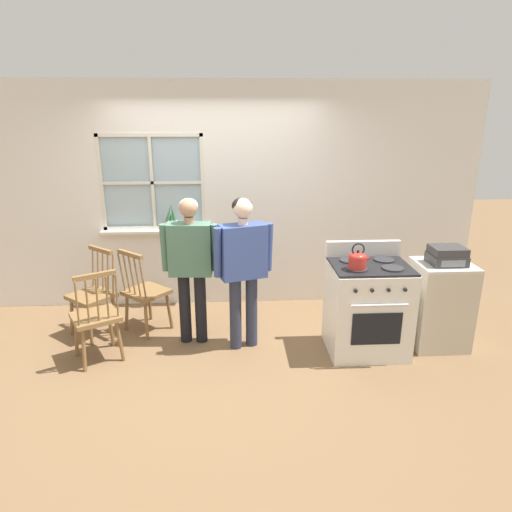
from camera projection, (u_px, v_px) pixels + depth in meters
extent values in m
plane|color=brown|center=(216.00, 356.00, 4.59)|extent=(16.00, 16.00, 0.00)
cube|color=white|center=(22.00, 200.00, 5.38)|extent=(1.84, 0.06, 2.70)
cube|color=white|center=(342.00, 196.00, 5.59)|extent=(3.33, 0.06, 2.70)
cube|color=white|center=(158.00, 266.00, 5.73)|extent=(1.23, 0.06, 0.97)
cube|color=white|center=(147.00, 106.00, 5.14)|extent=(1.23, 0.06, 0.59)
cube|color=silver|center=(155.00, 232.00, 5.51)|extent=(1.29, 0.10, 0.03)
cube|color=#9EB7C6|center=(153.00, 182.00, 5.41)|extent=(1.17, 0.01, 1.08)
cube|color=silver|center=(152.00, 183.00, 5.39)|extent=(0.04, 0.02, 1.14)
cube|color=silver|center=(152.00, 183.00, 5.39)|extent=(1.23, 0.02, 0.04)
cube|color=silver|center=(101.00, 183.00, 5.35)|extent=(0.04, 0.03, 1.14)
cube|color=silver|center=(203.00, 182.00, 5.42)|extent=(0.04, 0.03, 1.14)
cube|color=silver|center=(149.00, 135.00, 5.22)|extent=(1.23, 0.03, 0.04)
cube|color=silver|center=(155.00, 228.00, 5.55)|extent=(1.23, 0.03, 0.04)
cube|color=olive|center=(95.00, 317.00, 4.42)|extent=(0.56, 0.55, 0.04)
cylinder|color=olive|center=(111.00, 328.00, 4.71)|extent=(0.06, 0.09, 0.43)
cylinder|color=olive|center=(76.00, 337.00, 4.53)|extent=(0.09, 0.06, 0.43)
cylinder|color=olive|center=(120.00, 341.00, 4.45)|extent=(0.09, 0.06, 0.43)
cylinder|color=olive|center=(84.00, 350.00, 4.28)|extent=(0.06, 0.09, 0.43)
cylinder|color=olive|center=(117.00, 297.00, 4.30)|extent=(0.05, 0.07, 0.46)
cylinder|color=olive|center=(107.00, 299.00, 4.26)|extent=(0.05, 0.07, 0.46)
cylinder|color=olive|center=(97.00, 301.00, 4.21)|extent=(0.05, 0.07, 0.46)
cylinder|color=olive|center=(87.00, 303.00, 4.17)|extent=(0.05, 0.07, 0.46)
cylinder|color=olive|center=(77.00, 305.00, 4.12)|extent=(0.05, 0.07, 0.46)
cube|color=olive|center=(94.00, 276.00, 4.14)|extent=(0.35, 0.22, 0.04)
cube|color=olive|center=(147.00, 292.00, 5.02)|extent=(0.58, 0.58, 0.04)
cylinder|color=olive|center=(169.00, 311.00, 5.11)|extent=(0.09, 0.05, 0.43)
cylinder|color=olive|center=(150.00, 303.00, 5.31)|extent=(0.05, 0.09, 0.43)
cylinder|color=olive|center=(146.00, 321.00, 4.87)|extent=(0.05, 0.09, 0.43)
cylinder|color=olive|center=(127.00, 312.00, 5.07)|extent=(0.09, 0.05, 0.43)
cylinder|color=olive|center=(143.00, 280.00, 4.72)|extent=(0.06, 0.06, 0.46)
cylinder|color=olive|center=(137.00, 278.00, 4.77)|extent=(0.06, 0.06, 0.46)
cylinder|color=olive|center=(132.00, 276.00, 4.82)|extent=(0.06, 0.06, 0.46)
cylinder|color=olive|center=(127.00, 275.00, 4.88)|extent=(0.06, 0.06, 0.46)
cylinder|color=olive|center=(122.00, 273.00, 4.93)|extent=(0.06, 0.06, 0.46)
cube|color=olive|center=(130.00, 254.00, 4.75)|extent=(0.31, 0.28, 0.04)
cube|color=olive|center=(92.00, 296.00, 4.91)|extent=(0.58, 0.58, 0.04)
cylinder|color=olive|center=(72.00, 317.00, 4.96)|extent=(0.09, 0.05, 0.43)
cylinder|color=olive|center=(90.00, 325.00, 4.77)|extent=(0.05, 0.09, 0.43)
cylinder|color=olive|center=(97.00, 307.00, 5.20)|extent=(0.05, 0.09, 0.43)
cylinder|color=olive|center=(116.00, 315.00, 5.01)|extent=(0.09, 0.05, 0.43)
cylinder|color=olive|center=(93.00, 268.00, 5.07)|extent=(0.06, 0.06, 0.46)
cylinder|color=olive|center=(98.00, 270.00, 5.02)|extent=(0.06, 0.06, 0.46)
cylinder|color=olive|center=(103.00, 272.00, 4.97)|extent=(0.06, 0.06, 0.46)
cylinder|color=olive|center=(108.00, 273.00, 4.92)|extent=(0.06, 0.06, 0.46)
cylinder|color=olive|center=(113.00, 275.00, 4.87)|extent=(0.06, 0.06, 0.46)
cube|color=olive|center=(100.00, 250.00, 4.89)|extent=(0.32, 0.28, 0.04)
cylinder|color=black|center=(185.00, 308.00, 4.78)|extent=(0.12, 0.12, 0.76)
cylinder|color=black|center=(201.00, 308.00, 4.78)|extent=(0.12, 0.12, 0.76)
cube|color=#4C7560|center=(190.00, 249.00, 4.59)|extent=(0.44, 0.24, 0.53)
cylinder|color=#4C7560|center=(165.00, 248.00, 4.56)|extent=(0.08, 0.11, 0.49)
cylinder|color=#4C7560|center=(215.00, 248.00, 4.56)|extent=(0.08, 0.11, 0.49)
cylinder|color=tan|center=(189.00, 220.00, 4.49)|extent=(0.10, 0.10, 0.06)
sphere|color=tan|center=(188.00, 208.00, 4.46)|extent=(0.18, 0.18, 0.18)
ellipsoid|color=silver|center=(188.00, 206.00, 4.47)|extent=(0.19, 0.19, 0.15)
cylinder|color=#2D3347|center=(236.00, 313.00, 4.65)|extent=(0.12, 0.12, 0.77)
cylinder|color=#2D3347|center=(252.00, 311.00, 4.71)|extent=(0.12, 0.12, 0.77)
cube|color=#384C8E|center=(243.00, 251.00, 4.48)|extent=(0.49, 0.33, 0.54)
cylinder|color=#384C8E|center=(218.00, 253.00, 4.37)|extent=(0.11, 0.13, 0.50)
cylinder|color=#384C8E|center=(269.00, 247.00, 4.54)|extent=(0.11, 0.13, 0.50)
cylinder|color=beige|center=(243.00, 221.00, 4.39)|extent=(0.10, 0.10, 0.07)
sphere|color=beige|center=(243.00, 208.00, 4.35)|extent=(0.20, 0.20, 0.20)
ellipsoid|color=black|center=(242.00, 206.00, 4.35)|extent=(0.20, 0.20, 0.16)
cube|color=white|center=(367.00, 309.00, 4.58)|extent=(0.77, 0.64, 0.90)
cube|color=black|center=(371.00, 266.00, 4.44)|extent=(0.75, 0.61, 0.02)
cylinder|color=#2D2D30|center=(357.00, 269.00, 4.30)|extent=(0.20, 0.20, 0.02)
cylinder|color=#2D2D30|center=(393.00, 268.00, 4.32)|extent=(0.20, 0.20, 0.02)
cylinder|color=#2D2D30|center=(350.00, 260.00, 4.55)|extent=(0.20, 0.20, 0.02)
cylinder|color=#2D2D30|center=(384.00, 260.00, 4.57)|extent=(0.20, 0.20, 0.02)
cube|color=white|center=(363.00, 248.00, 4.69)|extent=(0.77, 0.06, 0.16)
cube|color=black|center=(377.00, 329.00, 4.29)|extent=(0.48, 0.01, 0.32)
cylinder|color=silver|center=(380.00, 305.00, 4.19)|extent=(0.54, 0.02, 0.02)
cylinder|color=#232326|center=(356.00, 291.00, 4.15)|extent=(0.04, 0.02, 0.04)
cylinder|color=#232326|center=(372.00, 290.00, 4.16)|extent=(0.04, 0.02, 0.04)
cylinder|color=#232326|center=(389.00, 290.00, 4.17)|extent=(0.04, 0.02, 0.04)
cylinder|color=#232326|center=(405.00, 290.00, 4.17)|extent=(0.04, 0.02, 0.04)
cylinder|color=red|center=(357.00, 262.00, 4.28)|extent=(0.17, 0.17, 0.12)
ellipsoid|color=red|center=(358.00, 256.00, 4.26)|extent=(0.16, 0.16, 0.07)
sphere|color=black|center=(358.00, 251.00, 4.25)|extent=(0.03, 0.03, 0.03)
cylinder|color=red|center=(366.00, 260.00, 4.28)|extent=(0.08, 0.03, 0.07)
torus|color=black|center=(358.00, 249.00, 4.24)|extent=(0.12, 0.01, 0.12)
cylinder|color=beige|center=(171.00, 226.00, 5.49)|extent=(0.15, 0.15, 0.11)
cylinder|color=#33261C|center=(171.00, 222.00, 5.47)|extent=(0.14, 0.14, 0.01)
cone|color=#286033|center=(173.00, 213.00, 5.45)|extent=(0.06, 0.05, 0.22)
cone|color=#286033|center=(170.00, 217.00, 5.47)|extent=(0.04, 0.05, 0.10)
cone|color=#286033|center=(169.00, 213.00, 5.43)|extent=(0.10, 0.06, 0.22)
cone|color=#286033|center=(172.00, 218.00, 5.44)|extent=(0.04, 0.05, 0.09)
cube|color=beige|center=(439.00, 306.00, 4.70)|extent=(0.55, 0.50, 0.87)
cube|color=beige|center=(445.00, 265.00, 4.56)|extent=(0.55, 0.50, 0.03)
cube|color=#38383A|center=(447.00, 259.00, 4.52)|extent=(0.34, 0.28, 0.10)
cube|color=#38383A|center=(448.00, 251.00, 4.50)|extent=(0.32, 0.27, 0.08)
cube|color=gray|center=(453.00, 264.00, 4.39)|extent=(0.24, 0.01, 0.06)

